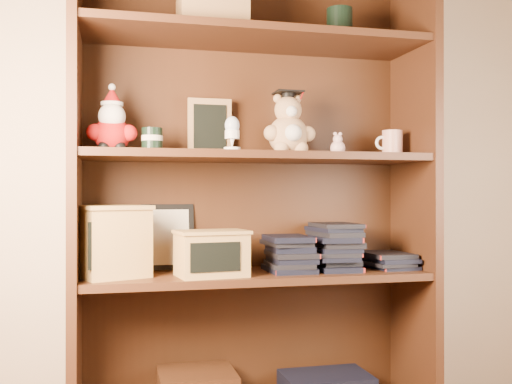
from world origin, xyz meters
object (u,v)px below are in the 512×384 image
(grad_teddy_bear, at_px, (289,129))
(teacher_mug, at_px, (392,143))
(bookcase, at_px, (252,204))
(treats_box, at_px, (111,241))

(grad_teddy_bear, distance_m, teacher_mug, 0.39)
(grad_teddy_bear, bearing_deg, bookcase, 153.59)
(bookcase, relative_size, grad_teddy_bear, 7.29)
(teacher_mug, height_order, treats_box, teacher_mug)
(teacher_mug, relative_size, treats_box, 0.38)
(bookcase, distance_m, treats_box, 0.49)
(bookcase, xyz_separation_m, treats_box, (-0.47, -0.05, -0.11))
(bookcase, height_order, grad_teddy_bear, bookcase)
(bookcase, distance_m, grad_teddy_bear, 0.29)
(grad_teddy_bear, distance_m, treats_box, 0.69)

